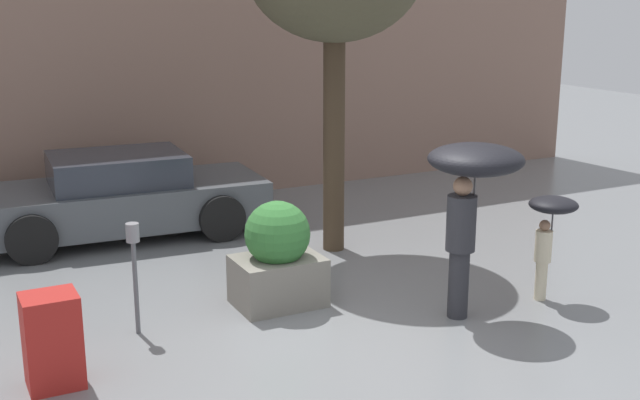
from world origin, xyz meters
The scene contains 8 objects.
ground_plane centered at (0.00, 0.00, 0.00)m, with size 40.00×40.00×0.00m, color slate.
building_facade centered at (0.00, 6.50, 3.00)m, with size 18.00×0.30×6.00m.
planter_box centered at (-0.20, 1.06, 0.58)m, with size 1.01×0.77×1.25m.
person_adult centered at (1.56, -0.22, 1.59)m, with size 1.05×1.05×1.98m.
person_child centered at (2.71, -0.24, 0.97)m, with size 0.57×0.57×1.26m.
parked_car_near centered at (-1.18, 4.70, 0.60)m, with size 4.39×2.16×1.26m.
parking_meter centered at (-1.89, 0.98, 0.89)m, with size 0.14×0.14×1.23m.
newspaper_box centered at (-2.89, 0.15, 0.45)m, with size 0.50×0.44×0.90m.
Camera 1 is at (-3.78, -7.06, 3.54)m, focal length 45.00 mm.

